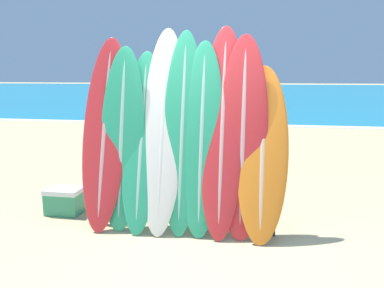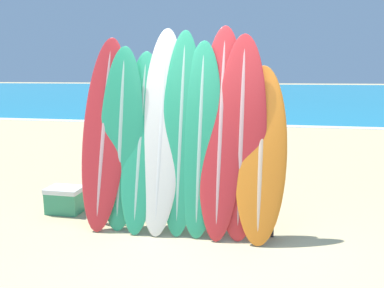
{
  "view_description": "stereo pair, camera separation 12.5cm",
  "coord_description": "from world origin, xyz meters",
  "px_view_note": "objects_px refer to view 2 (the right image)",
  "views": [
    {
      "loc": [
        0.54,
        -3.75,
        1.91
      ],
      "look_at": [
        -0.34,
        1.37,
        0.94
      ],
      "focal_mm": 35.0,
      "sensor_mm": 36.0,
      "label": 1
    },
    {
      "loc": [
        0.66,
        -3.73,
        1.91
      ],
      "look_at": [
        -0.34,
        1.37,
        0.94
      ],
      "focal_mm": 35.0,
      "sensor_mm": 36.0,
      "label": 2
    }
  ],
  "objects_px": {
    "surfboard_slot_4": "(181,132)",
    "surfboard_slot_8": "(261,153)",
    "surfboard_slot_5": "(200,138)",
    "surfboard_slot_3": "(162,130)",
    "person_near_water": "(145,109)",
    "cooler_box": "(65,200)",
    "surfboard_rack": "(179,191)",
    "surfboard_slot_7": "(241,137)",
    "surfboard_slot_2": "(140,141)",
    "surfboard_slot_1": "(121,138)",
    "surfboard_slot_0": "(104,132)",
    "person_mid_beach": "(189,101)",
    "surfboard_slot_6": "(221,131)"
  },
  "relations": [
    {
      "from": "surfboard_slot_7",
      "to": "person_mid_beach",
      "type": "bearing_deg",
      "value": 105.33
    },
    {
      "from": "person_near_water",
      "to": "cooler_box",
      "type": "height_order",
      "value": "person_near_water"
    },
    {
      "from": "surfboard_slot_3",
      "to": "surfboard_slot_5",
      "type": "distance_m",
      "value": 0.49
    },
    {
      "from": "person_near_water",
      "to": "person_mid_beach",
      "type": "distance_m",
      "value": 3.35
    },
    {
      "from": "surfboard_slot_5",
      "to": "surfboard_slot_8",
      "type": "relative_size",
      "value": 1.15
    },
    {
      "from": "person_near_water",
      "to": "surfboard_slot_0",
      "type": "bearing_deg",
      "value": 23.45
    },
    {
      "from": "surfboard_slot_6",
      "to": "person_near_water",
      "type": "distance_m",
      "value": 6.32
    },
    {
      "from": "surfboard_slot_5",
      "to": "person_mid_beach",
      "type": "bearing_deg",
      "value": 102.4
    },
    {
      "from": "surfboard_slot_4",
      "to": "surfboard_slot_7",
      "type": "xyz_separation_m",
      "value": [
        0.72,
        -0.01,
        -0.03
      ]
    },
    {
      "from": "surfboard_slot_4",
      "to": "cooler_box",
      "type": "bearing_deg",
      "value": 172.54
    },
    {
      "from": "surfboard_slot_0",
      "to": "surfboard_slot_2",
      "type": "height_order",
      "value": "surfboard_slot_0"
    },
    {
      "from": "surfboard_slot_8",
      "to": "surfboard_slot_3",
      "type": "bearing_deg",
      "value": 176.99
    },
    {
      "from": "surfboard_rack",
      "to": "surfboard_slot_8",
      "type": "distance_m",
      "value": 1.1
    },
    {
      "from": "surfboard_slot_4",
      "to": "surfboard_slot_0",
      "type": "bearing_deg",
      "value": 179.79
    },
    {
      "from": "surfboard_slot_1",
      "to": "surfboard_slot_7",
      "type": "xyz_separation_m",
      "value": [
        1.48,
        0.02,
        0.06
      ]
    },
    {
      "from": "surfboard_rack",
      "to": "surfboard_slot_3",
      "type": "bearing_deg",
      "value": 164.09
    },
    {
      "from": "person_mid_beach",
      "to": "surfboard_rack",
      "type": "bearing_deg",
      "value": 137.77
    },
    {
      "from": "surfboard_slot_7",
      "to": "surfboard_slot_2",
      "type": "bearing_deg",
      "value": -179.74
    },
    {
      "from": "surfboard_slot_1",
      "to": "surfboard_slot_5",
      "type": "bearing_deg",
      "value": 0.38
    },
    {
      "from": "surfboard_slot_1",
      "to": "surfboard_slot_2",
      "type": "height_order",
      "value": "surfboard_slot_1"
    },
    {
      "from": "surfboard_slot_2",
      "to": "surfboard_slot_6",
      "type": "height_order",
      "value": "surfboard_slot_6"
    },
    {
      "from": "surfboard_slot_2",
      "to": "cooler_box",
      "type": "xyz_separation_m",
      "value": [
        -1.21,
        0.24,
        -0.92
      ]
    },
    {
      "from": "surfboard_slot_1",
      "to": "surfboard_slot_3",
      "type": "distance_m",
      "value": 0.53
    },
    {
      "from": "surfboard_slot_4",
      "to": "person_near_water",
      "type": "bearing_deg",
      "value": 112.34
    },
    {
      "from": "surfboard_slot_2",
      "to": "surfboard_slot_4",
      "type": "relative_size",
      "value": 0.9
    },
    {
      "from": "surfboard_slot_4",
      "to": "surfboard_slot_8",
      "type": "bearing_deg",
      "value": -2.7
    },
    {
      "from": "surfboard_slot_3",
      "to": "surfboard_slot_7",
      "type": "relative_size",
      "value": 1.04
    },
    {
      "from": "surfboard_slot_0",
      "to": "surfboard_slot_8",
      "type": "relative_size",
      "value": 1.18
    },
    {
      "from": "cooler_box",
      "to": "person_near_water",
      "type": "bearing_deg",
      "value": 96.38
    },
    {
      "from": "surfboard_slot_0",
      "to": "surfboard_slot_4",
      "type": "relative_size",
      "value": 0.97
    },
    {
      "from": "surfboard_slot_0",
      "to": "surfboard_slot_2",
      "type": "distance_m",
      "value": 0.49
    },
    {
      "from": "surfboard_slot_2",
      "to": "surfboard_slot_8",
      "type": "xyz_separation_m",
      "value": [
        1.46,
        -0.03,
        -0.09
      ]
    },
    {
      "from": "surfboard_slot_0",
      "to": "person_mid_beach",
      "type": "bearing_deg",
      "value": 94.78
    },
    {
      "from": "surfboard_slot_2",
      "to": "surfboard_slot_7",
      "type": "relative_size",
      "value": 0.92
    },
    {
      "from": "surfboard_rack",
      "to": "surfboard_slot_7",
      "type": "distance_m",
      "value": 1.02
    },
    {
      "from": "surfboard_slot_6",
      "to": "cooler_box",
      "type": "relative_size",
      "value": 5.18
    },
    {
      "from": "surfboard_slot_4",
      "to": "surfboard_slot_8",
      "type": "relative_size",
      "value": 1.21
    },
    {
      "from": "surfboard_rack",
      "to": "surfboard_slot_1",
      "type": "distance_m",
      "value": 0.98
    },
    {
      "from": "surfboard_slot_1",
      "to": "surfboard_slot_4",
      "type": "xyz_separation_m",
      "value": [
        0.76,
        0.03,
        0.09
      ]
    },
    {
      "from": "surfboard_rack",
      "to": "surfboard_slot_6",
      "type": "xyz_separation_m",
      "value": [
        0.49,
        0.06,
        0.76
      ]
    },
    {
      "from": "surfboard_slot_8",
      "to": "surfboard_slot_4",
      "type": "bearing_deg",
      "value": 177.3
    },
    {
      "from": "surfboard_slot_8",
      "to": "cooler_box",
      "type": "relative_size",
      "value": 4.19
    },
    {
      "from": "surfboard_slot_0",
      "to": "surfboard_slot_8",
      "type": "xyz_separation_m",
      "value": [
        1.94,
        -0.05,
        -0.18
      ]
    },
    {
      "from": "surfboard_slot_0",
      "to": "person_near_water",
      "type": "bearing_deg",
      "value": 103.33
    },
    {
      "from": "surfboard_slot_0",
      "to": "cooler_box",
      "type": "bearing_deg",
      "value": 163.18
    },
    {
      "from": "person_mid_beach",
      "to": "cooler_box",
      "type": "relative_size",
      "value": 3.6
    },
    {
      "from": "surfboard_slot_1",
      "to": "cooler_box",
      "type": "xyz_separation_m",
      "value": [
        -0.96,
        0.25,
        -0.95
      ]
    },
    {
      "from": "surfboard_slot_0",
      "to": "surfboard_slot_7",
      "type": "bearing_deg",
      "value": -0.45
    },
    {
      "from": "surfboard_slot_5",
      "to": "cooler_box",
      "type": "bearing_deg",
      "value": 172.85
    },
    {
      "from": "surfboard_slot_4",
      "to": "person_near_water",
      "type": "xyz_separation_m",
      "value": [
        -2.33,
        5.67,
        -0.28
      ]
    }
  ]
}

